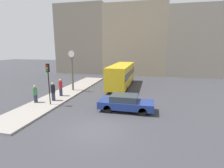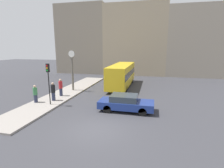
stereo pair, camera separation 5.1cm
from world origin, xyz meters
name	(u,v)px [view 1 (the left image)]	position (x,y,z in m)	size (l,w,h in m)	color
ground_plane	(96,130)	(0.00, 0.00, 0.00)	(120.00, 120.00, 0.00)	#38383D
sidewalk_corner	(67,92)	(-6.35, 8.22, 0.07)	(3.11, 20.43, 0.14)	gray
building_row	(135,41)	(-0.32, 25.45, 6.62)	(32.76, 5.00, 13.76)	gray
sedan_car	(126,103)	(1.33, 3.94, 0.71)	(4.59, 1.90, 1.39)	navy
bus_distant	(122,74)	(-0.68, 13.17, 1.72)	(2.41, 9.51, 3.03)	gold
traffic_light_near	(48,76)	(-5.64, 3.65, 2.83)	(0.26, 0.24, 3.75)	black
street_clock	(72,70)	(-6.05, 9.27, 2.67)	(0.85, 0.32, 4.83)	#666056
pedestrian_black_jacket	(53,92)	(-6.00, 4.80, 1.04)	(0.41, 0.41, 1.82)	#2D334C
pedestrian_green_hoodie	(35,94)	(-7.32, 3.86, 0.98)	(0.40, 0.40, 1.68)	#2D334C
pedestrian_red_top	(61,87)	(-6.16, 6.54, 1.07)	(0.40, 0.40, 1.86)	#2D334C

